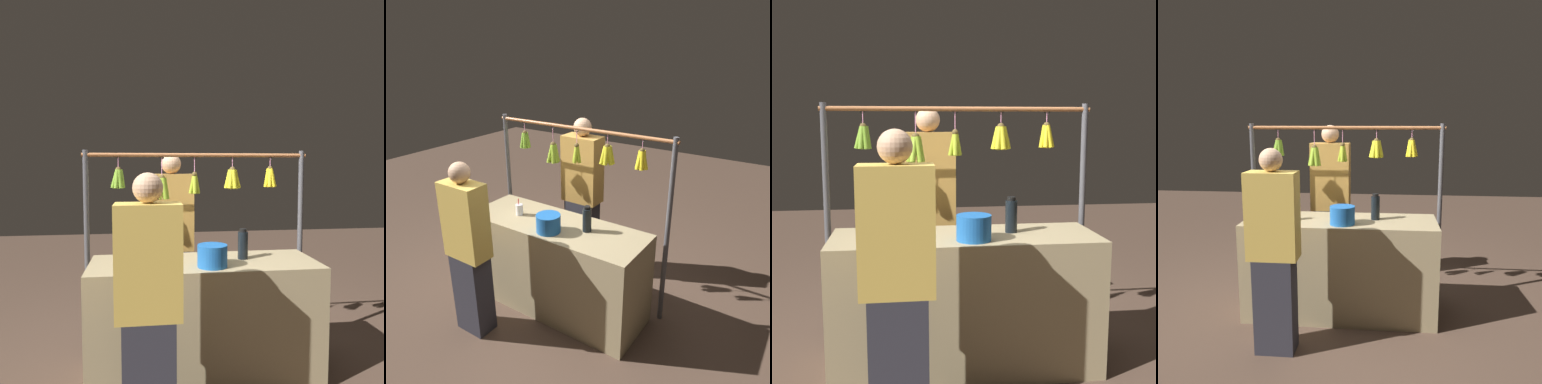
{
  "view_description": "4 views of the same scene",
  "coord_description": "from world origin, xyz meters",
  "views": [
    {
      "loc": [
        0.43,
        2.68,
        1.58
      ],
      "look_at": [
        0.09,
        0.0,
        1.39
      ],
      "focal_mm": 34.75,
      "sensor_mm": 36.0,
      "label": 1
    },
    {
      "loc": [
        -1.87,
        2.45,
        2.39
      ],
      "look_at": [
        -0.24,
        0.0,
        1.23
      ],
      "focal_mm": 35.82,
      "sensor_mm": 36.0,
      "label": 2
    },
    {
      "loc": [
        0.37,
        2.95,
        1.57
      ],
      "look_at": [
        0.01,
        0.0,
        1.15
      ],
      "focal_mm": 45.19,
      "sensor_mm": 36.0,
      "label": 3
    },
    {
      "loc": [
        -0.42,
        3.41,
        1.74
      ],
      "look_at": [
        -0.08,
        0.0,
        1.12
      ],
      "focal_mm": 37.61,
      "sensor_mm": 36.0,
      "label": 4
    }
  ],
  "objects": [
    {
      "name": "ground_plane",
      "position": [
        0.0,
        0.0,
        0.0
      ],
      "size": [
        12.0,
        12.0,
        0.0
      ],
      "primitive_type": "plane",
      "color": "#4F3A2E"
    },
    {
      "name": "market_counter",
      "position": [
        0.0,
        0.0,
        0.44
      ],
      "size": [
        1.68,
        0.59,
        0.87
      ],
      "primitive_type": "cube",
      "color": "tan",
      "rests_on": "ground"
    },
    {
      "name": "display_rack",
      "position": [
        0.0,
        -0.37,
        1.22
      ],
      "size": [
        1.86,
        0.13,
        1.71
      ],
      "color": "#4C4C51",
      "rests_on": "ground"
    },
    {
      "name": "water_bottle",
      "position": [
        -0.3,
        -0.04,
        0.98
      ],
      "size": [
        0.08,
        0.08,
        0.23
      ],
      "color": "black",
      "rests_on": "market_counter"
    },
    {
      "name": "blue_bucket",
      "position": [
        -0.03,
        0.15,
        0.95
      ],
      "size": [
        0.21,
        0.21,
        0.16
      ],
      "primitive_type": "cylinder",
      "color": "#1C5CAF",
      "rests_on": "market_counter"
    },
    {
      "name": "drink_cup",
      "position": [
        0.4,
        0.03,
        0.93
      ],
      "size": [
        0.07,
        0.07,
        0.16
      ],
      "color": "silver",
      "rests_on": "market_counter"
    },
    {
      "name": "vendor_person",
      "position": [
        0.19,
        -0.73,
        0.83
      ],
      "size": [
        0.4,
        0.22,
        1.69
      ],
      "color": "#2D2D38",
      "rests_on": "ground"
    },
    {
      "name": "customer_person",
      "position": [
        0.42,
        0.65,
        0.76
      ],
      "size": [
        0.37,
        0.2,
        1.55
      ],
      "color": "#2D2D38",
      "rests_on": "ground"
    }
  ]
}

